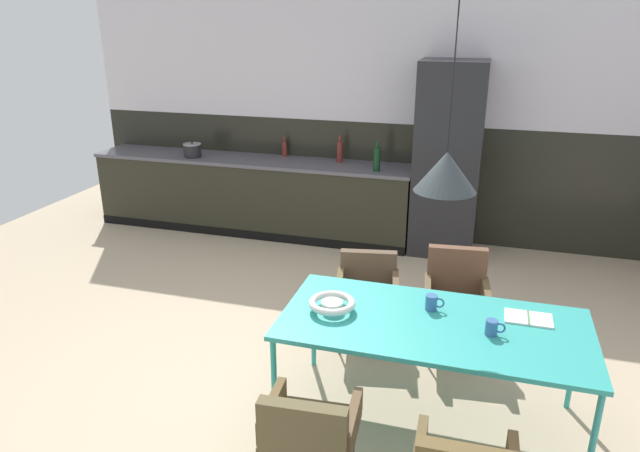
% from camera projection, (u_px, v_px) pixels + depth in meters
% --- Properties ---
extents(ground_plane, '(9.11, 9.11, 0.00)m').
position_uv_depth(ground_plane, '(276.00, 388.00, 4.11)').
color(ground_plane, tan).
extents(back_wall_splashback_dark, '(7.01, 0.12, 1.35)m').
position_uv_depth(back_wall_splashback_dark, '(372.00, 178.00, 6.87)').
color(back_wall_splashback_dark, black).
rests_on(back_wall_splashback_dark, ground).
extents(back_wall_panel_upper, '(7.01, 0.12, 1.35)m').
position_uv_depth(back_wall_panel_upper, '(376.00, 61.00, 6.40)').
color(back_wall_panel_upper, silver).
rests_on(back_wall_panel_upper, back_wall_splashback_dark).
extents(kitchen_counter, '(3.91, 0.63, 0.91)m').
position_uv_depth(kitchen_counter, '(252.00, 195.00, 7.00)').
color(kitchen_counter, '#29291D').
rests_on(kitchen_counter, ground).
extents(refrigerator_column, '(0.69, 0.60, 2.09)m').
position_uv_depth(refrigerator_column, '(448.00, 160.00, 6.18)').
color(refrigerator_column, '#232326').
rests_on(refrigerator_column, ground).
extents(dining_table, '(1.88, 0.91, 0.74)m').
position_uv_depth(dining_table, '(433.00, 328.00, 3.54)').
color(dining_table, teal).
rests_on(dining_table, ground).
extents(armchair_facing_counter, '(0.53, 0.52, 0.81)m').
position_uv_depth(armchair_facing_counter, '(456.00, 289.00, 4.45)').
color(armchair_facing_counter, brown).
rests_on(armchair_facing_counter, ground).
extents(armchair_near_window, '(0.52, 0.50, 0.72)m').
position_uv_depth(armchair_near_window, '(309.00, 428.00, 3.00)').
color(armchair_near_window, brown).
rests_on(armchair_near_window, ground).
extents(armchair_by_stool, '(0.56, 0.55, 0.72)m').
position_uv_depth(armchair_by_stool, '(368.00, 285.00, 4.60)').
color(armchair_by_stool, brown).
rests_on(armchair_by_stool, ground).
extents(fruit_bowl, '(0.30, 0.30, 0.08)m').
position_uv_depth(fruit_bowl, '(332.00, 304.00, 3.65)').
color(fruit_bowl, silver).
rests_on(fruit_bowl, dining_table).
extents(open_book, '(0.29, 0.19, 0.02)m').
position_uv_depth(open_book, '(528.00, 318.00, 3.57)').
color(open_book, white).
rests_on(open_book, dining_table).
extents(mug_dark_espresso, '(0.12, 0.07, 0.10)m').
position_uv_depth(mug_dark_espresso, '(492.00, 328.00, 3.38)').
color(mug_dark_espresso, '#335B93').
rests_on(mug_dark_espresso, dining_table).
extents(mug_short_terracotta, '(0.12, 0.07, 0.10)m').
position_uv_depth(mug_short_terracotta, '(432.00, 303.00, 3.67)').
color(mug_short_terracotta, '#335B93').
rests_on(mug_short_terracotta, dining_table).
extents(cooking_pot, '(0.22, 0.22, 0.19)m').
position_uv_depth(cooking_pot, '(192.00, 150.00, 6.90)').
color(cooking_pot, black).
rests_on(cooking_pot, kitchen_counter).
extents(bottle_oil_tall, '(0.07, 0.07, 0.32)m').
position_uv_depth(bottle_oil_tall, '(340.00, 151.00, 6.64)').
color(bottle_oil_tall, maroon).
rests_on(bottle_oil_tall, kitchen_counter).
extents(bottle_vinegar_dark, '(0.06, 0.06, 0.25)m').
position_uv_depth(bottle_vinegar_dark, '(284.00, 148.00, 6.92)').
color(bottle_vinegar_dark, maroon).
rests_on(bottle_vinegar_dark, kitchen_counter).
extents(bottle_spice_small, '(0.07, 0.07, 0.33)m').
position_uv_depth(bottle_spice_small, '(377.00, 159.00, 6.25)').
color(bottle_spice_small, '#0F3319').
rests_on(bottle_spice_small, kitchen_counter).
extents(pendant_lamp_over_table_near, '(0.36, 0.36, 1.10)m').
position_uv_depth(pendant_lamp_over_table_near, '(446.00, 172.00, 3.25)').
color(pendant_lamp_over_table_near, black).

